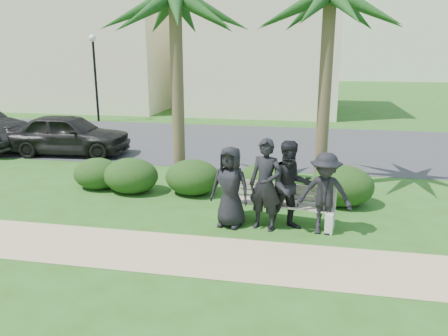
{
  "coord_description": "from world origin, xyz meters",
  "views": [
    {
      "loc": [
        1.59,
        -8.67,
        3.51
      ],
      "look_at": [
        -0.29,
        1.0,
        0.86
      ],
      "focal_mm": 35.0,
      "sensor_mm": 36.0,
      "label": 1
    }
  ],
  "objects": [
    {
      "name": "man_c",
      "position": [
        1.31,
        -0.3,
        0.91
      ],
      "size": [
        1.07,
        0.94,
        1.83
      ],
      "primitive_type": "imported",
      "rotation": [
        0.0,
        0.0,
        0.33
      ],
      "color": "black",
      "rests_on": "ground"
    },
    {
      "name": "man_a",
      "position": [
        0.11,
        -0.35,
        0.84
      ],
      "size": [
        0.92,
        0.7,
        1.68
      ],
      "primitive_type": "imported",
      "rotation": [
        0.0,
        0.0,
        -0.22
      ],
      "color": "black",
      "rests_on": "ground"
    },
    {
      "name": "man_b",
      "position": [
        0.82,
        -0.37,
        0.93
      ],
      "size": [
        0.78,
        0.62,
        1.87
      ],
      "primitive_type": "imported",
      "rotation": [
        0.0,
        0.0,
        -0.28
      ],
      "color": "black",
      "rests_on": "ground"
    },
    {
      "name": "hedge_b",
      "position": [
        -2.78,
        1.36,
        0.46
      ],
      "size": [
        1.4,
        1.16,
        0.91
      ],
      "primitive_type": "ellipsoid",
      "color": "#16330E",
      "rests_on": "ground"
    },
    {
      "name": "car_a",
      "position": [
        -6.54,
        4.92,
        0.71
      ],
      "size": [
        4.29,
        1.99,
        1.42
      ],
      "primitive_type": "imported",
      "rotation": [
        0.0,
        0.0,
        1.65
      ],
      "color": "black",
      "rests_on": "ground"
    },
    {
      "name": "man_d",
      "position": [
        1.98,
        -0.39,
        0.82
      ],
      "size": [
        1.12,
        0.72,
        1.64
      ],
      "primitive_type": "imported",
      "rotation": [
        0.0,
        0.0,
        -0.11
      ],
      "color": "black",
      "rests_on": "ground"
    },
    {
      "name": "hedge_a",
      "position": [
        -3.78,
        1.52,
        0.41
      ],
      "size": [
        1.26,
        1.04,
        0.82
      ],
      "primitive_type": "ellipsoid",
      "color": "#16330E",
      "rests_on": "ground"
    },
    {
      "name": "stucco_bldg_right",
      "position": [
        -1.0,
        18.0,
        3.66
      ],
      "size": [
        8.4,
        8.4,
        7.3
      ],
      "color": "beige",
      "rests_on": "ground"
    },
    {
      "name": "footpath",
      "position": [
        0.0,
        -1.8,
        0.0
      ],
      "size": [
        30.0,
        1.6,
        0.01
      ],
      "primitive_type": "cube",
      "color": "tan",
      "rests_on": "ground"
    },
    {
      "name": "hedge_e",
      "position": [
        1.06,
        1.28,
        0.41
      ],
      "size": [
        1.24,
        1.03,
        0.81
      ],
      "primitive_type": "ellipsoid",
      "color": "#16330E",
      "rests_on": "ground"
    },
    {
      "name": "hedge_c",
      "position": [
        -1.19,
        1.53,
        0.45
      ],
      "size": [
        1.39,
        1.15,
        0.91
      ],
      "primitive_type": "ellipsoid",
      "color": "#16330E",
      "rests_on": "ground"
    },
    {
      "name": "park_bench",
      "position": [
        1.07,
        -0.02,
        0.36
      ],
      "size": [
        2.36,
        0.85,
        0.8
      ],
      "rotation": [
        0.0,
        0.0,
        -0.15
      ],
      "color": "gray",
      "rests_on": "ground"
    },
    {
      "name": "stucco_bldg_left",
      "position": [
        -12.0,
        18.0,
        3.66
      ],
      "size": [
        10.4,
        8.4,
        7.3
      ],
      "color": "beige",
      "rests_on": "ground"
    },
    {
      "name": "ground",
      "position": [
        0.0,
        0.0,
        0.0
      ],
      "size": [
        160.0,
        160.0,
        0.0
      ],
      "primitive_type": "plane",
      "color": "#2C5017",
      "rests_on": "ground"
    },
    {
      "name": "hedge_f",
      "position": [
        2.44,
        1.42,
        0.49
      ],
      "size": [
        1.49,
        1.23,
        0.97
      ],
      "primitive_type": "ellipsoid",
      "color": "#16330E",
      "rests_on": "ground"
    },
    {
      "name": "hedge_d",
      "position": [
        0.63,
        1.63,
        0.44
      ],
      "size": [
        1.35,
        1.12,
        0.88
      ],
      "primitive_type": "ellipsoid",
      "color": "#16330E",
      "rests_on": "ground"
    },
    {
      "name": "palm_left",
      "position": [
        -1.72,
        2.15,
        4.68
      ],
      "size": [
        3.0,
        3.0,
        5.65
      ],
      "color": "brown",
      "rests_on": "ground"
    },
    {
      "name": "asphalt_street",
      "position": [
        0.0,
        8.0,
        0.0
      ],
      "size": [
        160.0,
        8.0,
        0.01
      ],
      "primitive_type": "cube",
      "color": "#2D2D30",
      "rests_on": "ground"
    },
    {
      "name": "street_lamp",
      "position": [
        -9.0,
        12.0,
        2.94
      ],
      "size": [
        0.36,
        0.36,
        4.29
      ],
      "color": "black",
      "rests_on": "ground"
    }
  ]
}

